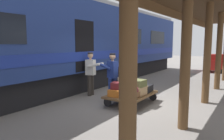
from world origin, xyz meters
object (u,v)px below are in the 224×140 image
at_px(suitcase_brown_leather, 131,95).
at_px(baggage_tug, 216,63).
at_px(luggage_cart, 131,95).
at_px(porter_by_door, 91,72).
at_px(train_car, 59,43).
at_px(suitcase_gray_aluminum, 132,86).
at_px(suitcase_yellow_case, 125,85).
at_px(suitcase_tan_vintage, 138,91).
at_px(suitcase_black_hardshell, 145,88).
at_px(suitcase_red_plastic, 125,90).
at_px(suitcase_burgundy_valise, 131,90).
at_px(suitcase_cream_canvas, 126,79).
at_px(suitcase_maroon_trunk, 118,86).
at_px(porter_in_overalls, 112,75).
at_px(suitcase_navy_fabric, 126,75).
at_px(suitcase_olive_duffel, 138,83).
at_px(suitcase_orange_carryall, 117,92).

height_order(suitcase_brown_leather, baggage_tug, baggage_tug).
distance_m(luggage_cart, porter_by_door, 2.00).
bearing_deg(train_car, baggage_tug, -115.16).
height_order(suitcase_gray_aluminum, suitcase_yellow_case, suitcase_yellow_case).
xyz_separation_m(suitcase_gray_aluminum, suitcase_tan_vintage, (-0.53, 0.52, -0.01)).
xyz_separation_m(suitcase_black_hardshell, suitcase_red_plastic, (0.53, 0.52, -0.02)).
relative_size(suitcase_black_hardshell, suitcase_burgundy_valise, 1.68).
distance_m(suitcase_gray_aluminum, suitcase_cream_canvas, 0.61).
xyz_separation_m(suitcase_yellow_case, suitcase_cream_canvas, (-0.02, -0.03, 0.18)).
bearing_deg(baggage_tug, suitcase_maroon_trunk, 82.74).
distance_m(suitcase_yellow_case, porter_in_overalls, 0.64).
distance_m(suitcase_brown_leather, suitcase_burgundy_valise, 0.16).
bearing_deg(porter_by_door, suitcase_yellow_case, 174.26).
xyz_separation_m(suitcase_yellow_case, suitcase_navy_fabric, (-0.05, -0.00, 0.36)).
xyz_separation_m(suitcase_tan_vintage, suitcase_brown_leather, (0.00, 0.52, -0.05)).
bearing_deg(baggage_tug, porter_by_door, 73.54).
relative_size(suitcase_tan_vintage, suitcase_yellow_case, 1.41).
xyz_separation_m(suitcase_burgundy_valise, suitcase_navy_fabric, (0.45, -0.49, 0.39)).
bearing_deg(porter_in_overalls, suitcase_cream_canvas, 177.20).
bearing_deg(porter_in_overalls, suitcase_red_plastic, 176.18).
height_order(suitcase_red_plastic, porter_in_overalls, porter_in_overalls).
relative_size(suitcase_gray_aluminum, suitcase_tan_vintage, 0.81).
height_order(suitcase_tan_vintage, suitcase_brown_leather, suitcase_tan_vintage).
bearing_deg(suitcase_olive_duffel, porter_in_overalls, -2.47).
relative_size(suitcase_black_hardshell, suitcase_olive_duffel, 1.24).
distance_m(luggage_cart, suitcase_yellow_case, 0.42).
bearing_deg(suitcase_black_hardshell, porter_in_overalls, 23.93).
height_order(luggage_cart, suitcase_red_plastic, suitcase_red_plastic).
bearing_deg(porter_by_door, suitcase_black_hardshell, -170.13).
bearing_deg(suitcase_orange_carryall, suitcase_red_plastic, -90.00).
height_order(suitcase_olive_duffel, porter_by_door, porter_by_door).
xyz_separation_m(suitcase_tan_vintage, suitcase_orange_carryall, (0.53, 0.52, -0.03)).
distance_m(suitcase_brown_leather, suitcase_orange_carryall, 0.53).
height_order(suitcase_black_hardshell, suitcase_red_plastic, suitcase_black_hardshell).
bearing_deg(suitcase_maroon_trunk, suitcase_black_hardshell, -115.94).
height_order(suitcase_gray_aluminum, suitcase_orange_carryall, suitcase_gray_aluminum).
distance_m(train_car, suitcase_maroon_trunk, 3.78).
relative_size(suitcase_navy_fabric, suitcase_olive_duffel, 0.73).
distance_m(suitcase_olive_duffel, porter_in_overalls, 1.09).
relative_size(suitcase_red_plastic, baggage_tug, 0.25).
distance_m(suitcase_maroon_trunk, suitcase_olive_duffel, 0.70).
distance_m(suitcase_orange_carryall, suitcase_yellow_case, 0.53).
relative_size(luggage_cart, suitcase_orange_carryall, 3.27).
height_order(suitcase_olive_duffel, porter_in_overalls, porter_in_overalls).
relative_size(suitcase_red_plastic, porter_in_overalls, 0.28).
relative_size(suitcase_tan_vintage, suitcase_burgundy_valise, 1.61).
bearing_deg(suitcase_orange_carryall, suitcase_maroon_trunk, -165.59).
relative_size(suitcase_navy_fabric, porter_in_overalls, 0.21).
xyz_separation_m(train_car, porter_in_overalls, (-2.87, 0.12, -1.14)).
relative_size(train_car, suitcase_olive_duffel, 43.39).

